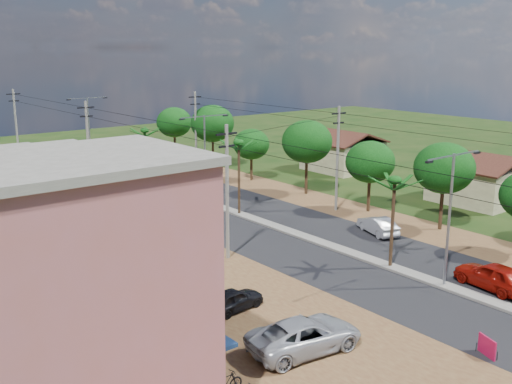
# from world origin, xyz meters

# --- Properties ---
(ground) EXTENTS (160.00, 160.00, 0.00)m
(ground) POSITION_xyz_m (0.00, 0.00, 0.00)
(ground) COLOR black
(ground) RESTS_ON ground
(road) EXTENTS (12.00, 110.00, 0.04)m
(road) POSITION_xyz_m (0.00, 15.00, 0.02)
(road) COLOR black
(road) RESTS_ON ground
(median) EXTENTS (1.00, 90.00, 0.18)m
(median) POSITION_xyz_m (0.00, 18.00, 0.09)
(median) COLOR #605E56
(median) RESTS_ON ground
(dirt_lot_west) EXTENTS (18.00, 46.00, 0.04)m
(dirt_lot_west) POSITION_xyz_m (-15.00, 8.00, 0.02)
(dirt_lot_west) COLOR #54301D
(dirt_lot_west) RESTS_ON ground
(dirt_shoulder_east) EXTENTS (5.00, 90.00, 0.03)m
(dirt_shoulder_east) POSITION_xyz_m (8.50, 15.00, 0.01)
(dirt_shoulder_east) COLOR #54301D
(dirt_shoulder_east) RESTS_ON ground
(shophouse_pink) EXTENTS (9.00, 6.40, 10.30)m
(shophouse_pink) POSITION_xyz_m (-21.98, 0.00, 5.16)
(shophouse_pink) COLOR #96504C
(shophouse_pink) RESTS_ON ground
(shophouse_cream) EXTENTS (9.00, 6.40, 9.30)m
(shophouse_cream) POSITION_xyz_m (-21.98, 7.00, 4.66)
(shophouse_cream) COLOR gray
(shophouse_cream) RESTS_ON ground
(house_east_near) EXTENTS (7.60, 7.50, 4.60)m
(house_east_near) POSITION_xyz_m (20.00, 10.00, 2.39)
(house_east_near) COLOR gray
(house_east_near) RESTS_ON ground
(house_east_far) EXTENTS (7.60, 7.50, 4.60)m
(house_east_far) POSITION_xyz_m (21.00, 28.00, 2.39)
(house_east_far) COLOR gray
(house_east_far) RESTS_ON ground
(tree_east_c) EXTENTS (4.60, 4.60, 6.83)m
(tree_east_c) POSITION_xyz_m (9.70, 7.00, 4.86)
(tree_east_c) COLOR black
(tree_east_c) RESTS_ON ground
(tree_east_d) EXTENTS (4.20, 4.20, 6.13)m
(tree_east_d) POSITION_xyz_m (9.40, 14.00, 4.34)
(tree_east_d) COLOR black
(tree_east_d) RESTS_ON ground
(tree_east_e) EXTENTS (4.80, 4.80, 7.14)m
(tree_east_e) POSITION_xyz_m (9.60, 22.00, 5.09)
(tree_east_e) COLOR black
(tree_east_e) RESTS_ON ground
(tree_east_f) EXTENTS (3.80, 3.80, 5.52)m
(tree_east_f) POSITION_xyz_m (9.20, 30.00, 3.89)
(tree_east_f) COLOR black
(tree_east_f) RESTS_ON ground
(tree_east_g) EXTENTS (5.00, 5.00, 7.38)m
(tree_east_g) POSITION_xyz_m (9.80, 38.00, 5.24)
(tree_east_g) COLOR black
(tree_east_g) RESTS_ON ground
(tree_east_h) EXTENTS (4.40, 4.40, 6.52)m
(tree_east_h) POSITION_xyz_m (9.50, 46.00, 4.64)
(tree_east_h) COLOR black
(tree_east_h) RESTS_ON ground
(palm_median_near) EXTENTS (2.00, 2.00, 6.15)m
(palm_median_near) POSITION_xyz_m (0.00, 4.00, 5.54)
(palm_median_near) COLOR black
(palm_median_near) RESTS_ON ground
(palm_median_mid) EXTENTS (2.00, 2.00, 6.55)m
(palm_median_mid) POSITION_xyz_m (0.00, 20.00, 5.90)
(palm_median_mid) COLOR black
(palm_median_mid) RESTS_ON ground
(palm_median_far) EXTENTS (2.00, 2.00, 5.85)m
(palm_median_far) POSITION_xyz_m (0.00, 36.00, 5.26)
(palm_median_far) COLOR black
(palm_median_far) RESTS_ON ground
(streetlight_near) EXTENTS (5.10, 0.18, 8.00)m
(streetlight_near) POSITION_xyz_m (0.00, 0.00, 4.79)
(streetlight_near) COLOR gray
(streetlight_near) RESTS_ON ground
(streetlight_mid) EXTENTS (5.10, 0.18, 8.00)m
(streetlight_mid) POSITION_xyz_m (0.00, 25.00, 4.79)
(streetlight_mid) COLOR gray
(streetlight_mid) RESTS_ON ground
(streetlight_far) EXTENTS (5.10, 0.18, 8.00)m
(streetlight_far) POSITION_xyz_m (0.00, 50.00, 4.79)
(streetlight_far) COLOR gray
(streetlight_far) RESTS_ON ground
(utility_pole_w_b) EXTENTS (1.60, 0.24, 9.00)m
(utility_pole_w_b) POSITION_xyz_m (-7.00, 12.00, 4.76)
(utility_pole_w_b) COLOR #605E56
(utility_pole_w_b) RESTS_ON ground
(utility_pole_w_c) EXTENTS (1.60, 0.24, 9.00)m
(utility_pole_w_c) POSITION_xyz_m (-7.00, 34.00, 4.76)
(utility_pole_w_c) COLOR #605E56
(utility_pole_w_c) RESTS_ON ground
(utility_pole_w_d) EXTENTS (1.60, 0.24, 9.00)m
(utility_pole_w_d) POSITION_xyz_m (-7.00, 55.00, 4.76)
(utility_pole_w_d) COLOR #605E56
(utility_pole_w_d) RESTS_ON ground
(utility_pole_e_b) EXTENTS (1.60, 0.24, 9.00)m
(utility_pole_e_b) POSITION_xyz_m (7.50, 16.00, 4.76)
(utility_pole_e_b) COLOR #605E56
(utility_pole_e_b) RESTS_ON ground
(utility_pole_e_c) EXTENTS (1.60, 0.24, 9.00)m
(utility_pole_e_c) POSITION_xyz_m (7.50, 38.00, 4.76)
(utility_pole_e_c) COLOR #605E56
(utility_pole_e_c) RESTS_ON ground
(car_red_near) EXTENTS (2.47, 4.90, 1.60)m
(car_red_near) POSITION_xyz_m (1.95, -1.94, 0.80)
(car_red_near) COLOR maroon
(car_red_near) RESTS_ON ground
(car_silver_mid) EXTENTS (2.64, 4.27, 1.33)m
(car_silver_mid) POSITION_xyz_m (5.00, 9.26, 0.66)
(car_silver_mid) COLOR #A7AAAF
(car_silver_mid) RESTS_ON ground
(car_white_far) EXTENTS (3.46, 5.02, 1.35)m
(car_white_far) POSITION_xyz_m (-4.84, 20.47, 0.68)
(car_white_far) COLOR silver
(car_white_far) RESTS_ON ground
(car_parked_silver) EXTENTS (5.88, 3.33, 1.55)m
(car_parked_silver) POSITION_xyz_m (-11.64, -0.42, 0.77)
(car_parked_silver) COLOR #A7AAAF
(car_parked_silver) RESTS_ON ground
(car_parked_dark) EXTENTS (3.70, 1.78, 1.22)m
(car_parked_dark) POSITION_xyz_m (-11.63, 5.18, 0.61)
(car_parked_dark) COLOR black
(car_parked_dark) RESTS_ON ground
(moto_rider_west_a) EXTENTS (1.20, 1.98, 0.98)m
(moto_rider_west_a) POSITION_xyz_m (-5.00, 17.48, 0.49)
(moto_rider_west_a) COLOR black
(moto_rider_west_a) RESTS_ON ground
(moto_rider_west_b) EXTENTS (1.19, 1.97, 1.14)m
(moto_rider_west_b) POSITION_xyz_m (-5.00, 26.18, 0.57)
(moto_rider_west_b) COLOR black
(moto_rider_west_b) RESTS_ON ground
(roadside_sign) EXTENTS (0.48, 1.10, 0.96)m
(roadside_sign) POSITION_xyz_m (-5.50, -6.00, 0.47)
(roadside_sign) COLOR #A40F39
(roadside_sign) RESTS_ON ground
(parked_scooter_row) EXTENTS (1.67, 9.59, 1.00)m
(parked_scooter_row) POSITION_xyz_m (-16.65, -0.43, 0.50)
(parked_scooter_row) COLOR black
(parked_scooter_row) RESTS_ON ground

